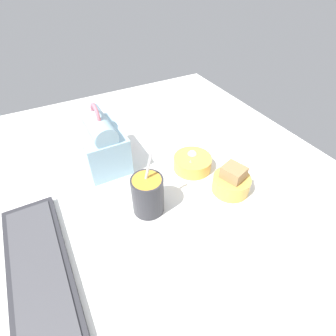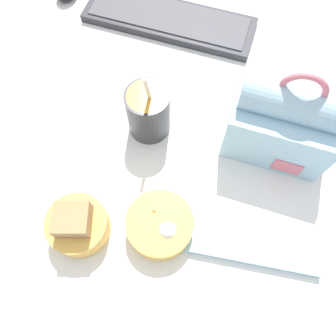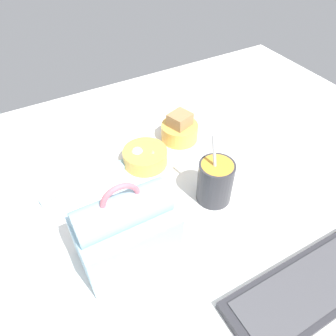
# 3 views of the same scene
# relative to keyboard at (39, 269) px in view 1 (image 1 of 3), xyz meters

# --- Properties ---
(desk_surface) EXTENTS (1.40, 1.10, 0.02)m
(desk_surface) POSITION_rel_keyboard_xyz_m (0.07, -0.34, -0.02)
(desk_surface) COLOR white
(desk_surface) RESTS_ON ground
(keyboard) EXTENTS (0.39, 0.12, 0.02)m
(keyboard) POSITION_rel_keyboard_xyz_m (0.00, 0.00, 0.00)
(keyboard) COLOR #2D2D33
(keyboard) RESTS_ON desk_surface
(lunch_bag) EXTENTS (0.18, 0.12, 0.20)m
(lunch_bag) POSITION_rel_keyboard_xyz_m (0.29, -0.24, 0.07)
(lunch_bag) COLOR #9EC6DB
(lunch_bag) RESTS_ON desk_surface
(soup_cup) EXTENTS (0.08, 0.08, 0.18)m
(soup_cup) POSITION_rel_keyboard_xyz_m (0.05, -0.28, 0.04)
(soup_cup) COLOR #333338
(soup_cup) RESTS_ON desk_surface
(bento_bowl_sandwich) EXTENTS (0.10, 0.10, 0.08)m
(bento_bowl_sandwich) POSITION_rel_keyboard_xyz_m (0.00, -0.51, 0.02)
(bento_bowl_sandwich) COLOR #EAB24C
(bento_bowl_sandwich) RESTS_ON desk_surface
(bento_bowl_snacks) EXTENTS (0.11, 0.11, 0.05)m
(bento_bowl_snacks) POSITION_rel_keyboard_xyz_m (0.13, -0.46, 0.01)
(bento_bowl_snacks) COLOR #EAB24C
(bento_bowl_snacks) RESTS_ON desk_surface
(chopstick_case) EXTENTS (0.24, 0.05, 0.02)m
(chopstick_case) POSITION_rel_keyboard_xyz_m (0.29, -0.46, -0.00)
(chopstick_case) COLOR #99C6D6
(chopstick_case) RESTS_ON desk_surface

